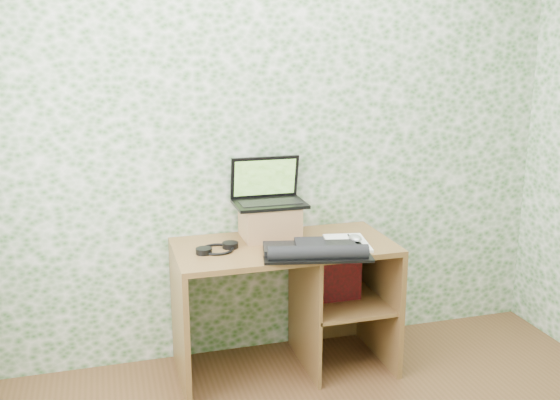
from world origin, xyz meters
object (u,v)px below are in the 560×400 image
object	(u,v)px
laptop	(268,193)
notepad	(347,243)
riser	(270,221)
desk	(296,287)
keyboard	(314,251)

from	to	relation	value
laptop	notepad	distance (m)	0.53
riser	laptop	xyz separation A→B (m)	(-0.00, 0.04, 0.16)
desk	notepad	world-z (taller)	notepad
desk	riser	distance (m)	0.40
notepad	laptop	bearing A→B (deg)	152.46
desk	keyboard	xyz separation A→B (m)	(0.02, -0.25, 0.30)
keyboard	riser	bearing A→B (deg)	122.18
desk	riser	size ratio (longest dim) A/B	3.85
desk	notepad	distance (m)	0.40
riser	notepad	size ratio (longest dim) A/B	1.01
desk	riser	bearing A→B (deg)	136.15
notepad	keyboard	bearing A→B (deg)	-142.45
keyboard	notepad	size ratio (longest dim) A/B	1.84
keyboard	notepad	bearing A→B (deg)	39.75
laptop	notepad	world-z (taller)	laptop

